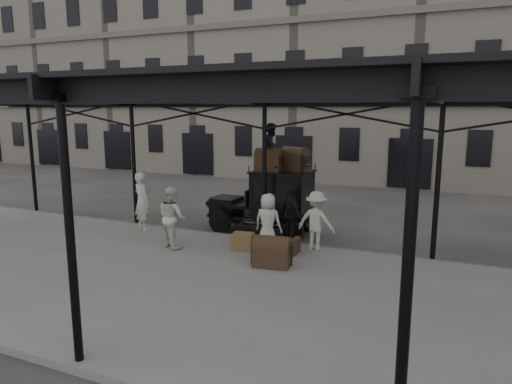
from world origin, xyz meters
TOP-DOWN VIEW (x-y plane):
  - ground at (0.00, 0.00)m, footprint 120.00×120.00m
  - platform at (0.00, -2.00)m, footprint 28.00×8.00m
  - canopy at (0.00, -1.72)m, footprint 22.50×9.00m
  - building_frontage at (0.00, 18.00)m, footprint 64.00×8.00m
  - taxi at (-0.14, 3.14)m, footprint 3.65×1.55m
  - porter_left at (-4.21, 1.36)m, footprint 0.84×0.72m
  - porter_midleft at (-2.13, 0.07)m, footprint 1.11×1.03m
  - porter_centre at (0.57, 0.92)m, footprint 0.83×0.55m
  - porter_official at (0.98, 1.80)m, footprint 1.08×1.04m
  - porter_right at (1.83, 1.51)m, footprint 1.17×0.75m
  - bicycle at (0.34, 1.72)m, footprint 2.14×1.03m
  - porter_roof at (-0.18, 3.05)m, footprint 0.66×0.81m
  - steamer_trunk_roof_near at (-0.23, 2.90)m, footprint 0.87×0.55m
  - steamer_trunk_roof_far at (0.52, 3.35)m, footprint 1.04×0.85m
  - steamer_trunk_platform at (1.21, -0.35)m, footprint 1.00×0.70m
  - wicker_hamper at (-0.09, 0.62)m, footprint 0.65×0.53m
  - suitcase_upright at (1.41, 0.87)m, footprint 0.17×0.60m
  - suitcase_flat at (0.85, -0.18)m, footprint 0.56×0.50m

SIDE VIEW (x-z plane):
  - ground at x=0.00m, z-range 0.00..0.00m
  - platform at x=0.00m, z-range 0.00..0.15m
  - suitcase_flat at x=0.85m, z-range 0.15..0.55m
  - suitcase_upright at x=1.41m, z-range 0.15..0.60m
  - wicker_hamper at x=-0.09m, z-range 0.15..0.65m
  - steamer_trunk_platform at x=1.21m, z-range 0.15..0.83m
  - bicycle at x=0.34m, z-range 0.15..1.23m
  - porter_centre at x=0.57m, z-range 0.15..1.82m
  - porter_right at x=1.83m, z-range 0.15..1.87m
  - porter_official at x=0.98m, z-range 0.15..1.96m
  - porter_midleft at x=-2.13m, z-range 0.15..1.97m
  - porter_left at x=-4.21m, z-range 0.15..2.11m
  - taxi at x=-0.14m, z-range 0.11..2.29m
  - steamer_trunk_roof_near at x=-0.23m, z-range 2.18..2.80m
  - steamer_trunk_roof_far at x=0.52m, z-range 2.18..2.84m
  - porter_roof at x=-0.18m, z-range 2.18..3.74m
  - canopy at x=0.00m, z-range 2.23..6.97m
  - building_frontage at x=0.00m, z-range 0.00..14.00m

